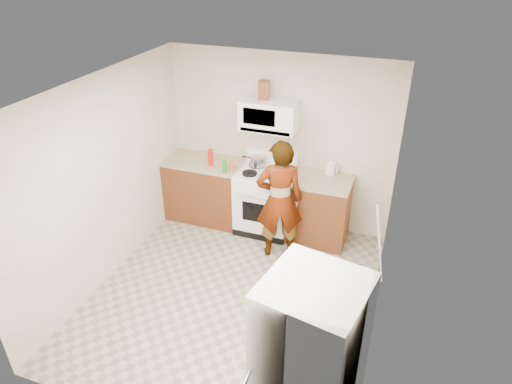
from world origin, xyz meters
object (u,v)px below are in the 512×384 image
at_px(person, 279,200).
at_px(microwave, 269,115).
at_px(gas_range, 265,199).
at_px(kettle, 331,168).
at_px(saucepan, 258,161).
at_px(fridge, 309,369).

bearing_deg(person, microwave, -82.65).
distance_m(gas_range, person, 0.71).
relative_size(kettle, saucepan, 0.77).
distance_m(microwave, saucepan, 0.71).
height_order(person, saucepan, person).
bearing_deg(kettle, saucepan, 174.53).
bearing_deg(microwave, kettle, 6.38).
bearing_deg(kettle, fridge, -92.85).
height_order(fridge, kettle, fridge).
relative_size(microwave, fridge, 0.45).
bearing_deg(kettle, gas_range, -176.94).
height_order(person, fridge, fridge).
height_order(gas_range, person, person).
height_order(kettle, saucepan, kettle).
bearing_deg(saucepan, kettle, 6.12).
bearing_deg(saucepan, fridge, -63.93).
relative_size(fridge, saucepan, 8.05).
distance_m(person, fridge, 2.62).
xyz_separation_m(gas_range, microwave, (0.00, 0.13, 1.21)).
xyz_separation_m(gas_range, fridge, (1.34, -2.95, 0.36)).
xyz_separation_m(gas_range, kettle, (0.85, 0.22, 0.53)).
distance_m(person, kettle, 0.91).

